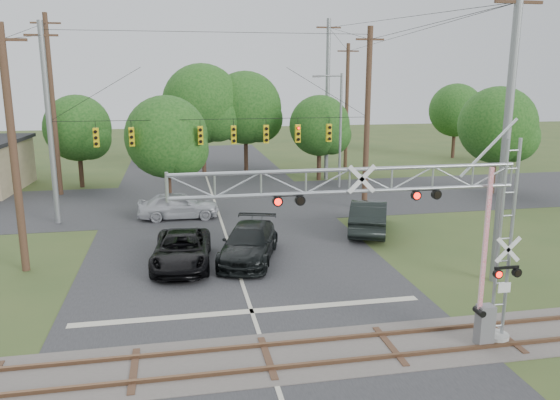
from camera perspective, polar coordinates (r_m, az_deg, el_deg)
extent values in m
plane|color=#354A22|center=(15.83, -0.02, -19.74)|extent=(160.00, 160.00, 0.00)
cube|color=#2A2A2D|center=(24.75, -4.45, -7.31)|extent=(14.00, 90.00, 0.02)
cube|color=#2A2A2D|center=(38.14, -6.87, -0.13)|extent=(90.00, 12.00, 0.02)
cube|color=#4F4844|center=(17.51, -1.31, -16.21)|extent=(90.00, 3.20, 0.05)
cube|color=brown|center=(16.86, -0.88, -17.17)|extent=(90.00, 0.12, 0.14)
cube|color=brown|center=(18.10, -1.71, -14.93)|extent=(90.00, 0.12, 0.14)
cylinder|color=gray|center=(19.77, 21.60, -13.21)|extent=(0.84, 0.84, 0.28)
cube|color=silver|center=(18.82, 22.40, -8.47)|extent=(0.42, 0.03, 0.33)
cube|color=slate|center=(19.12, 20.60, -12.20)|extent=(0.51, 0.42, 1.39)
cube|color=red|center=(18.02, 20.67, -4.09)|extent=(0.13, 0.08, 4.65)
cylinder|color=gray|center=(33.94, -22.95, 7.16)|extent=(0.32, 0.32, 11.50)
cylinder|color=#452E20|center=(35.32, 9.09, 8.20)|extent=(0.36, 0.36, 11.50)
cylinder|color=black|center=(33.29, -6.63, 8.38)|extent=(19.00, 0.03, 0.03)
cube|color=yellow|center=(33.58, -18.65, 6.21)|extent=(0.30, 0.30, 1.10)
cube|color=yellow|center=(33.37, -15.23, 6.39)|extent=(0.30, 0.30, 1.10)
cube|color=yellow|center=(33.28, -11.77, 6.56)|extent=(0.30, 0.30, 1.10)
cube|color=yellow|center=(33.32, -8.31, 6.70)|extent=(0.30, 0.30, 1.10)
cube|color=yellow|center=(33.47, -4.87, 6.81)|extent=(0.30, 0.30, 1.10)
cube|color=yellow|center=(33.74, -1.47, 6.90)|extent=(0.30, 0.30, 1.10)
cube|color=yellow|center=(34.12, 1.87, 6.97)|extent=(0.30, 0.30, 1.10)
cube|color=yellow|center=(34.62, 5.13, 7.01)|extent=(0.30, 0.30, 1.10)
imported|color=black|center=(25.40, -10.23, -5.14)|extent=(2.98, 5.70, 1.53)
imported|color=black|center=(25.84, -3.26, -4.51)|extent=(3.88, 6.10, 1.65)
imported|color=#B7B9BF|center=(33.77, -10.56, -0.54)|extent=(4.88, 2.03, 1.65)
imported|color=black|center=(30.73, 9.26, -1.65)|extent=(3.88, 5.89, 1.83)
cylinder|color=gray|center=(42.29, 6.33, 7.13)|extent=(0.19, 0.19, 8.71)
cylinder|color=gray|center=(41.80, 5.17, 12.80)|extent=(1.94, 0.12, 0.12)
cube|color=slate|center=(41.55, 3.85, 12.76)|extent=(0.58, 0.24, 0.15)
cylinder|color=#452E20|center=(42.33, -22.62, 8.98)|extent=(0.34, 0.34, 12.75)
cube|color=#452E20|center=(42.42, -23.30, 16.63)|extent=(2.00, 0.12, 0.12)
cylinder|color=gray|center=(45.42, 4.97, 10.23)|extent=(0.34, 0.34, 12.96)
cube|color=#452E20|center=(45.52, 5.12, 17.52)|extent=(2.00, 0.12, 0.12)
cylinder|color=#452E20|center=(26.02, -26.08, 4.51)|extent=(0.34, 0.34, 10.67)
cube|color=#452E20|center=(25.86, -27.12, 14.70)|extent=(2.00, 0.12, 0.12)
cylinder|color=gray|center=(23.87, 22.55, 5.77)|extent=(0.34, 0.34, 11.97)
cube|color=#452E20|center=(23.89, 23.69, 18.43)|extent=(2.00, 0.12, 0.12)
cylinder|color=#452E20|center=(51.81, 6.99, 9.65)|extent=(0.34, 0.34, 11.41)
cube|color=#452E20|center=(51.78, 7.14, 15.18)|extent=(2.00, 0.12, 0.12)
cylinder|color=#3C271B|center=(45.24, -20.10, 3.32)|extent=(0.36, 0.36, 3.28)
sphere|color=#134012|center=(44.88, -20.39, 7.07)|extent=(5.06, 5.06, 5.06)
cylinder|color=#3C271B|center=(35.86, -11.56, 1.61)|extent=(0.36, 0.36, 3.38)
sphere|color=#134012|center=(35.40, -11.78, 6.48)|extent=(5.22, 5.22, 5.22)
cylinder|color=#3C271B|center=(48.17, -7.98, 5.19)|extent=(0.36, 0.36, 4.39)
sphere|color=#134012|center=(47.81, -8.13, 9.94)|extent=(6.79, 6.79, 6.79)
cylinder|color=#3C271B|center=(48.94, -3.58, 5.24)|extent=(0.36, 0.36, 4.11)
sphere|color=#134012|center=(48.59, -3.64, 9.61)|extent=(6.35, 6.35, 6.35)
cylinder|color=#3C271B|center=(45.61, 4.09, 4.11)|extent=(0.36, 0.36, 3.22)
sphere|color=#134012|center=(45.26, 4.15, 7.77)|extent=(4.97, 4.97, 4.97)
cylinder|color=#3C271B|center=(43.09, 21.41, 2.98)|extent=(0.36, 0.36, 3.58)
sphere|color=#134012|center=(42.70, 21.76, 7.29)|extent=(5.54, 5.54, 5.54)
cylinder|color=#3C271B|center=(60.73, 17.68, 5.88)|extent=(0.36, 0.36, 3.56)
sphere|color=#134012|center=(60.45, 17.89, 8.93)|extent=(5.50, 5.50, 5.50)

